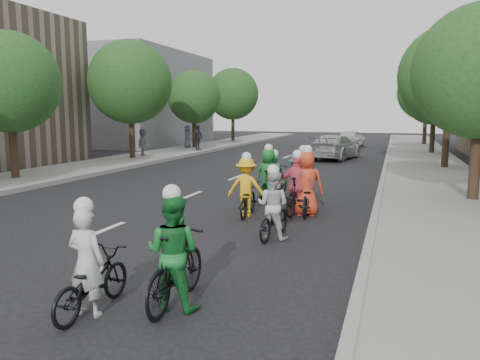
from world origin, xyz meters
The scene contains 28 objects.
ground centered at (0.00, 0.00, 0.00)m, with size 120.00×120.00×0.00m, color black.
sidewalk_left centered at (-8.00, 10.00, 0.07)m, with size 4.00×80.00×0.15m, color gray.
curb_left centered at (-6.05, 10.00, 0.09)m, with size 0.18×80.00×0.18m, color #999993.
sidewalk_right centered at (8.00, 10.00, 0.07)m, with size 4.00×80.00×0.15m, color gray.
curb_right centered at (6.05, 10.00, 0.09)m, with size 0.18×80.00×0.18m, color #999993.
bldg_sw centered at (-16.00, 28.00, 4.00)m, with size 10.00×14.00×8.00m, color slate.
tree_l_2 centered at (-8.20, 6.00, 3.96)m, with size 4.00×4.00×5.97m.
tree_l_3 centered at (-8.20, 15.00, 4.52)m, with size 4.80×4.80×6.93m.
tree_l_4 centered at (-8.20, 24.00, 3.96)m, with size 4.00×4.00×5.97m.
tree_l_5 centered at (-8.20, 33.00, 4.52)m, with size 4.80×4.80×6.93m.
tree_r_1 centered at (8.80, 15.60, 4.52)m, with size 4.80×4.80×6.93m.
tree_r_2 centered at (8.80, 24.60, 3.96)m, with size 4.00×4.00×5.97m.
tree_r_3 centered at (8.80, 33.60, 4.52)m, with size 4.80×4.80×6.93m.
cyclist_0 centered at (2.55, -3.83, 0.53)m, with size 0.59×1.64×1.65m.
cyclist_1 centered at (3.56, -3.26, 0.68)m, with size 0.80×1.85×1.79m.
cyclist_2 centered at (2.74, 2.75, 0.63)m, with size 1.08×1.74×1.74m.
cyclist_3 centered at (3.99, 3.32, 0.66)m, with size 1.00×1.82×1.78m.
cyclist_4 centered at (4.25, 3.39, 0.66)m, with size 0.90×1.85×1.91m.
cyclist_5 centered at (2.79, 5.62, 0.60)m, with size 0.87×1.90×1.59m.
cyclist_6 centered at (3.97, 0.80, 0.58)m, with size 0.79×1.71×1.65m.
cyclist_7 centered at (3.59, 5.28, 0.63)m, with size 1.03×1.87×1.62m.
cyclist_8 centered at (3.85, 4.92, 0.62)m, with size 1.02×1.72×1.80m.
cyclist_9 centered at (2.78, 4.89, 0.67)m, with size 0.84×1.74×1.82m.
follow_car_lead centered at (3.07, 19.37, 0.73)m, with size 2.06×5.06×1.47m, color #B0AFB4.
follow_car_trail centered at (3.04, 30.01, 0.70)m, with size 1.66×4.13×1.41m, color silver.
spectator_0 centered at (-8.18, 16.27, 0.97)m, with size 1.06×0.61×1.65m, color #51525E.
spectator_1 centered at (-6.73, 21.26, 1.04)m, with size 1.05×0.44×1.79m, color #504E5B.
spectator_2 centered at (-8.56, 23.47, 0.99)m, with size 0.82×0.53×1.68m, color #535561.
Camera 1 is at (6.46, -9.06, 2.76)m, focal length 35.00 mm.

